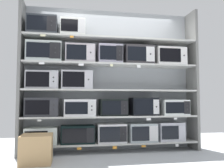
{
  "coord_description": "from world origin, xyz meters",
  "views": [
    {
      "loc": [
        -0.78,
        -4.26,
        0.89
      ],
      "look_at": [
        0.0,
        0.0,
        1.19
      ],
      "focal_mm": 39.23,
      "sensor_mm": 36.0,
      "label": 1
    }
  ],
  "objects_px": {
    "microwave_2": "(111,133)",
    "microwave_18": "(73,29)",
    "microwave_16": "(169,57)",
    "microwave_11": "(77,80)",
    "microwave_0": "(41,136)",
    "microwave_1": "(78,134)",
    "microwave_13": "(80,54)",
    "microwave_15": "(138,56)",
    "microwave_4": "(169,131)",
    "microwave_9": "(173,107)",
    "microwave_6": "(80,108)",
    "microwave_10": "(43,80)",
    "microwave_5": "(42,107)",
    "microwave_7": "(113,107)",
    "microwave_14": "(109,55)",
    "microwave_17": "(43,27)",
    "shipping_carton": "(36,149)",
    "microwave_12": "(44,52)",
    "microwave_3": "(141,132)",
    "microwave_8": "(144,107)"
  },
  "relations": [
    {
      "from": "shipping_carton",
      "to": "microwave_17",
      "type": "bearing_deg",
      "value": 90.86
    },
    {
      "from": "microwave_14",
      "to": "microwave_3",
      "type": "bearing_deg",
      "value": -0.0
    },
    {
      "from": "microwave_1",
      "to": "microwave_11",
      "type": "height_order",
      "value": "microwave_11"
    },
    {
      "from": "microwave_10",
      "to": "microwave_11",
      "type": "relative_size",
      "value": 1.02
    },
    {
      "from": "microwave_0",
      "to": "microwave_2",
      "type": "bearing_deg",
      "value": -0.02
    },
    {
      "from": "microwave_2",
      "to": "microwave_9",
      "type": "relative_size",
      "value": 1.02
    },
    {
      "from": "microwave_7",
      "to": "microwave_13",
      "type": "relative_size",
      "value": 0.95
    },
    {
      "from": "microwave_6",
      "to": "microwave_9",
      "type": "distance_m",
      "value": 1.72
    },
    {
      "from": "microwave_9",
      "to": "microwave_15",
      "type": "xyz_separation_m",
      "value": [
        -0.66,
        -0.0,
        0.94
      ]
    },
    {
      "from": "microwave_0",
      "to": "microwave_17",
      "type": "distance_m",
      "value": 1.85
    },
    {
      "from": "microwave_4",
      "to": "microwave_13",
      "type": "bearing_deg",
      "value": -179.99
    },
    {
      "from": "microwave_13",
      "to": "microwave_15",
      "type": "distance_m",
      "value": 1.05
    },
    {
      "from": "microwave_10",
      "to": "microwave_14",
      "type": "bearing_deg",
      "value": 0.02
    },
    {
      "from": "microwave_6",
      "to": "shipping_carton",
      "type": "relative_size",
      "value": 1.22
    },
    {
      "from": "microwave_8",
      "to": "microwave_14",
      "type": "relative_size",
      "value": 1.12
    },
    {
      "from": "microwave_15",
      "to": "microwave_10",
      "type": "bearing_deg",
      "value": -179.99
    },
    {
      "from": "microwave_2",
      "to": "microwave_17",
      "type": "height_order",
      "value": "microwave_17"
    },
    {
      "from": "microwave_2",
      "to": "microwave_13",
      "type": "bearing_deg",
      "value": -180.0
    },
    {
      "from": "microwave_16",
      "to": "microwave_18",
      "type": "xyz_separation_m",
      "value": [
        -1.78,
        0.0,
        0.45
      ]
    },
    {
      "from": "microwave_4",
      "to": "shipping_carton",
      "type": "distance_m",
      "value": 2.35
    },
    {
      "from": "microwave_16",
      "to": "microwave_11",
      "type": "bearing_deg",
      "value": -179.99
    },
    {
      "from": "microwave_6",
      "to": "microwave_9",
      "type": "height_order",
      "value": "microwave_6"
    },
    {
      "from": "microwave_4",
      "to": "microwave_9",
      "type": "xyz_separation_m",
      "value": [
        0.08,
        0.0,
        0.44
      ]
    },
    {
      "from": "microwave_7",
      "to": "microwave_14",
      "type": "relative_size",
      "value": 1.13
    },
    {
      "from": "microwave_12",
      "to": "microwave_11",
      "type": "bearing_deg",
      "value": -0.04
    },
    {
      "from": "microwave_11",
      "to": "microwave_15",
      "type": "distance_m",
      "value": 1.2
    },
    {
      "from": "microwave_0",
      "to": "microwave_5",
      "type": "xyz_separation_m",
      "value": [
        0.01,
        -0.0,
        0.48
      ]
    },
    {
      "from": "microwave_18",
      "to": "microwave_4",
      "type": "bearing_deg",
      "value": -0.0
    },
    {
      "from": "microwave_14",
      "to": "microwave_17",
      "type": "relative_size",
      "value": 0.85
    },
    {
      "from": "microwave_4",
      "to": "microwave_9",
      "type": "distance_m",
      "value": 0.44
    },
    {
      "from": "microwave_12",
      "to": "microwave_18",
      "type": "distance_m",
      "value": 0.64
    },
    {
      "from": "microwave_13",
      "to": "microwave_17",
      "type": "relative_size",
      "value": 1.01
    },
    {
      "from": "microwave_0",
      "to": "microwave_16",
      "type": "distance_m",
      "value": 2.67
    },
    {
      "from": "microwave_2",
      "to": "microwave_5",
      "type": "bearing_deg",
      "value": 179.99
    },
    {
      "from": "microwave_12",
      "to": "microwave_13",
      "type": "distance_m",
      "value": 0.6
    },
    {
      "from": "microwave_3",
      "to": "microwave_6",
      "type": "relative_size",
      "value": 0.93
    },
    {
      "from": "microwave_5",
      "to": "microwave_11",
      "type": "distance_m",
      "value": 0.73
    },
    {
      "from": "microwave_1",
      "to": "microwave_10",
      "type": "bearing_deg",
      "value": -179.99
    },
    {
      "from": "microwave_16",
      "to": "microwave_9",
      "type": "bearing_deg",
      "value": 0.2
    },
    {
      "from": "microwave_7",
      "to": "microwave_11",
      "type": "xyz_separation_m",
      "value": [
        -0.64,
        -0.0,
        0.47
      ]
    },
    {
      "from": "microwave_3",
      "to": "microwave_11",
      "type": "relative_size",
      "value": 0.94
    },
    {
      "from": "microwave_0",
      "to": "microwave_1",
      "type": "height_order",
      "value": "microwave_1"
    },
    {
      "from": "microwave_13",
      "to": "shipping_carton",
      "type": "bearing_deg",
      "value": -137.52
    },
    {
      "from": "microwave_11",
      "to": "microwave_9",
      "type": "bearing_deg",
      "value": 0.01
    },
    {
      "from": "microwave_2",
      "to": "microwave_18",
      "type": "bearing_deg",
      "value": 179.97
    },
    {
      "from": "microwave_5",
      "to": "microwave_18",
      "type": "xyz_separation_m",
      "value": [
        0.49,
        0.0,
        1.37
      ]
    },
    {
      "from": "microwave_4",
      "to": "microwave_6",
      "type": "relative_size",
      "value": 0.89
    },
    {
      "from": "microwave_2",
      "to": "microwave_11",
      "type": "xyz_separation_m",
      "value": [
        -0.6,
        -0.0,
        0.91
      ]
    },
    {
      "from": "microwave_8",
      "to": "microwave_16",
      "type": "relative_size",
      "value": 0.86
    },
    {
      "from": "microwave_3",
      "to": "microwave_7",
      "type": "distance_m",
      "value": 0.68
    }
  ]
}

